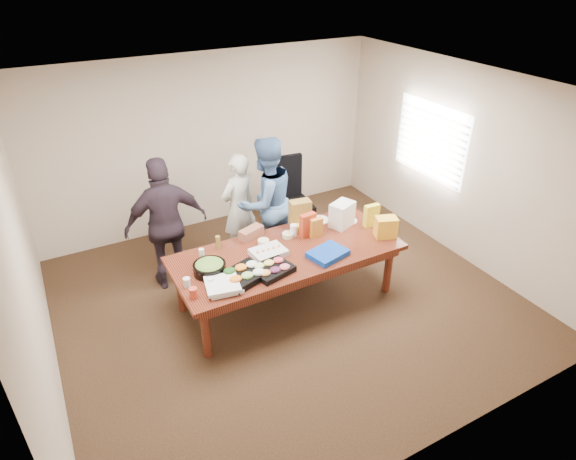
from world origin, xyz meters
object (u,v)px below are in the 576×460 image
person_center (239,208)px  salad_bowl (210,268)px  office_chair (293,203)px  sheet_cake (268,252)px  conference_table (287,276)px  person_right (266,202)px

person_center → salad_bowl: size_ratio=4.32×
person_center → office_chair: bearing=168.2°
office_chair → person_center: size_ratio=0.77×
sheet_cake → conference_table: bearing=-12.4°
office_chair → salad_bowl: office_chair is taller
office_chair → salad_bowl: bearing=-137.4°
salad_bowl → person_center: bearing=53.8°
salad_bowl → sheet_cake: bearing=1.2°
conference_table → person_center: bearing=94.5°
office_chair → person_right: person_right is taller
office_chair → salad_bowl: size_ratio=3.30×
person_center → conference_table: bearing=76.8°
conference_table → person_right: person_right is taller
office_chair → salad_bowl: 2.25m
conference_table → person_center: size_ratio=1.74×
conference_table → person_right: bearing=78.3°
person_right → sheet_cake: size_ratio=4.60×
office_chair → salad_bowl: (-1.81, -1.31, 0.20)m
person_center → person_right: bearing=123.6°
sheet_cake → salad_bowl: (-0.75, -0.02, 0.02)m
person_right → sheet_cake: 1.07m
person_right → salad_bowl: bearing=26.9°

